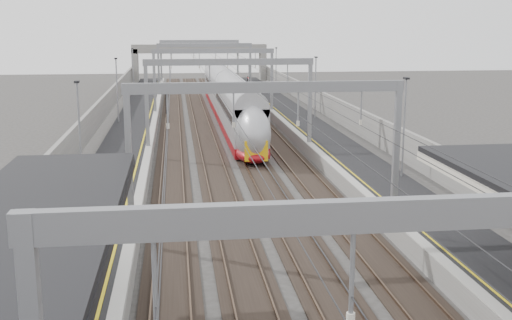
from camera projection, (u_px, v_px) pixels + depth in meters
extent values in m
cube|color=black|center=(129.00, 146.00, 52.02)|extent=(4.00, 120.00, 1.00)
cube|color=black|center=(322.00, 141.00, 53.98)|extent=(4.00, 120.00, 1.00)
cube|color=black|center=(172.00, 150.00, 52.54)|extent=(2.40, 140.00, 0.08)
cube|color=brown|center=(163.00, 149.00, 52.44)|extent=(0.07, 140.00, 0.14)
cube|color=brown|center=(181.00, 149.00, 52.61)|extent=(0.07, 140.00, 0.14)
cube|color=black|center=(209.00, 149.00, 52.91)|extent=(2.40, 140.00, 0.08)
cube|color=brown|center=(200.00, 148.00, 52.80)|extent=(0.07, 140.00, 0.14)
cube|color=brown|center=(218.00, 148.00, 52.98)|extent=(0.07, 140.00, 0.14)
cube|color=black|center=(245.00, 148.00, 53.28)|extent=(2.40, 140.00, 0.08)
cube|color=brown|center=(236.00, 148.00, 53.17)|extent=(0.07, 140.00, 0.14)
cube|color=brown|center=(254.00, 147.00, 53.35)|extent=(0.07, 140.00, 0.14)
cube|color=black|center=(281.00, 148.00, 53.64)|extent=(2.40, 140.00, 0.08)
cube|color=brown|center=(272.00, 147.00, 53.54)|extent=(0.07, 140.00, 0.14)
cube|color=brown|center=(289.00, 146.00, 53.71)|extent=(0.07, 140.00, 0.14)
cube|color=gray|center=(449.00, 212.00, 9.84)|extent=(13.00, 0.25, 0.50)
cube|color=gray|center=(129.00, 156.00, 29.12)|extent=(0.28, 0.28, 6.60)
cube|color=gray|center=(396.00, 149.00, 30.66)|extent=(0.28, 0.28, 6.60)
cube|color=gray|center=(266.00, 87.00, 29.25)|extent=(13.00, 0.25, 0.50)
cube|color=gray|center=(147.00, 103.00, 48.52)|extent=(0.28, 0.28, 6.60)
cube|color=gray|center=(310.00, 101.00, 50.07)|extent=(0.28, 0.28, 6.60)
cube|color=gray|center=(229.00, 62.00, 48.66)|extent=(13.00, 0.25, 0.50)
cube|color=gray|center=(154.00, 80.00, 67.93)|extent=(0.28, 0.28, 6.60)
cube|color=gray|center=(272.00, 79.00, 69.47)|extent=(0.28, 0.28, 6.60)
cube|color=gray|center=(213.00, 51.00, 68.07)|extent=(13.00, 0.25, 0.50)
cube|color=gray|center=(159.00, 68.00, 87.34)|extent=(0.28, 0.28, 6.60)
cube|color=gray|center=(250.00, 67.00, 88.88)|extent=(0.28, 0.28, 6.60)
cube|color=gray|center=(205.00, 45.00, 87.48)|extent=(13.00, 0.25, 0.50)
cube|color=gray|center=(161.00, 61.00, 104.81)|extent=(0.28, 0.28, 6.60)
cube|color=gray|center=(238.00, 60.00, 106.35)|extent=(0.28, 0.28, 6.60)
cube|color=gray|center=(199.00, 41.00, 104.94)|extent=(13.00, 0.25, 0.50)
cylinder|color=#262628|center=(171.00, 78.00, 56.26)|extent=(0.03, 140.00, 0.03)
cylinder|color=#262628|center=(205.00, 78.00, 56.63)|extent=(0.03, 140.00, 0.03)
cylinder|color=#262628|center=(239.00, 78.00, 56.99)|extent=(0.03, 140.00, 0.03)
cylinder|color=#262628|center=(272.00, 77.00, 57.36)|extent=(0.03, 140.00, 0.03)
cylinder|color=black|center=(10.00, 246.00, 21.21)|extent=(0.20, 0.20, 4.00)
cube|color=slate|center=(199.00, 49.00, 105.18)|extent=(22.00, 2.20, 1.40)
cube|color=slate|center=(135.00, 68.00, 104.54)|extent=(1.00, 2.20, 6.20)
cube|color=slate|center=(263.00, 67.00, 107.11)|extent=(1.00, 2.20, 6.20)
cube|color=slate|center=(88.00, 133.00, 51.40)|extent=(0.30, 120.00, 3.20)
cube|color=slate|center=(359.00, 128.00, 54.14)|extent=(0.30, 120.00, 3.20)
cube|color=maroon|center=(238.00, 130.00, 59.15)|extent=(2.67, 22.75, 0.79)
cube|color=#A4A5AA|center=(238.00, 110.00, 58.76)|extent=(2.67, 22.75, 2.97)
cube|color=black|center=(247.00, 150.00, 51.49)|extent=(1.98, 2.37, 0.49)
cube|color=maroon|center=(220.00, 101.00, 81.62)|extent=(2.67, 22.75, 0.79)
cube|color=#A4A5AA|center=(220.00, 86.00, 81.23)|extent=(2.67, 22.75, 2.97)
cube|color=black|center=(225.00, 111.00, 73.96)|extent=(1.98, 2.37, 0.49)
ellipsoid|color=#A4A5AA|center=(253.00, 134.00, 47.59)|extent=(2.67, 5.14, 4.16)
cube|color=#F0B40C|center=(256.00, 151.00, 45.71)|extent=(1.68, 0.12, 1.48)
cube|color=black|center=(255.00, 130.00, 45.84)|extent=(1.58, 0.57, 0.93)
cylinder|color=black|center=(166.00, 102.00, 72.46)|extent=(0.12, 0.12, 3.00)
cube|color=black|center=(166.00, 88.00, 72.13)|extent=(0.32, 0.22, 0.75)
sphere|color=#0CE526|center=(166.00, 87.00, 71.97)|extent=(0.16, 0.16, 0.16)
cylinder|color=black|center=(234.00, 94.00, 81.03)|extent=(0.12, 0.12, 3.00)
cube|color=black|center=(234.00, 81.00, 80.70)|extent=(0.32, 0.22, 0.75)
sphere|color=red|center=(234.00, 80.00, 80.54)|extent=(0.16, 0.16, 0.16)
cylinder|color=black|center=(249.00, 92.00, 83.86)|extent=(0.12, 0.12, 3.00)
cube|color=black|center=(249.00, 79.00, 83.52)|extent=(0.32, 0.22, 0.75)
sphere|color=red|center=(249.00, 78.00, 83.37)|extent=(0.16, 0.16, 0.16)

